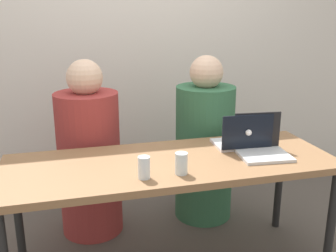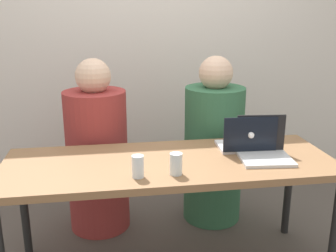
% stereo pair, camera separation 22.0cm
% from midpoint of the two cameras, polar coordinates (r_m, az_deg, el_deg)
% --- Properties ---
extents(back_wall, '(4.79, 0.10, 2.53)m').
position_cam_midpoint_polar(back_wall, '(3.41, -7.69, 12.13)').
color(back_wall, silver).
rests_on(back_wall, ground).
extents(desk, '(1.84, 0.67, 0.71)m').
position_cam_midpoint_polar(desk, '(2.22, -2.41, -6.53)').
color(desk, brown).
rests_on(desk, ground).
extents(person_on_left, '(0.49, 0.49, 1.21)m').
position_cam_midpoint_polar(person_on_left, '(2.76, -13.59, -4.62)').
color(person_on_left, maroon).
rests_on(person_on_left, ground).
extents(person_on_right, '(0.47, 0.47, 1.21)m').
position_cam_midpoint_polar(person_on_right, '(2.89, 3.14, -3.20)').
color(person_on_right, '#306242').
rests_on(person_on_right, ground).
extents(laptop_back_right, '(0.32, 0.27, 0.22)m').
position_cam_midpoint_polar(laptop_back_right, '(2.41, 8.17, -2.01)').
color(laptop_back_right, silver).
rests_on(laptop_back_right, desk).
extents(laptop_front_right, '(0.30, 0.28, 0.23)m').
position_cam_midpoint_polar(laptop_front_right, '(2.30, 10.79, -2.92)').
color(laptop_front_right, silver).
rests_on(laptop_front_right, desk).
extents(water_glass_left, '(0.06, 0.06, 0.11)m').
position_cam_midpoint_polar(water_glass_left, '(1.96, -6.72, -6.28)').
color(water_glass_left, silver).
rests_on(water_glass_left, desk).
extents(water_glass_center, '(0.06, 0.06, 0.11)m').
position_cam_midpoint_polar(water_glass_center, '(2.00, -1.33, -5.73)').
color(water_glass_center, silver).
rests_on(water_glass_center, desk).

